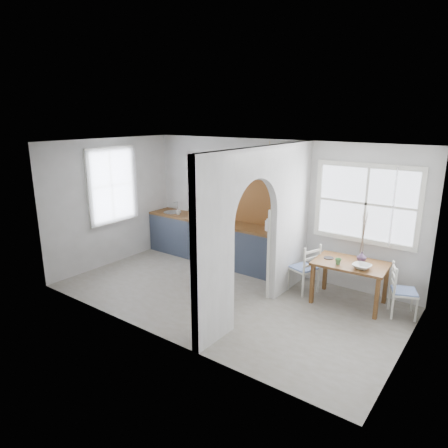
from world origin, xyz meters
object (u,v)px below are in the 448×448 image
Objects in this scene: kettle at (269,225)px; vase at (362,257)px; chair_right at (404,291)px; dining_table at (349,283)px; chair_left at (304,267)px.

vase is at bearing -16.09° from kettle.
vase is at bearing 61.59° from chair_right.
dining_table is 0.84m from chair_right.
chair_right is at bearing -6.36° from vase.
chair_right reaches higher than dining_table.
dining_table is at bearing 110.80° from chair_left.
kettle is 1.39× the size of vase.
chair_left is 1.65m from chair_right.
dining_table is 0.82m from chair_left.
chair_left reaches higher than chair_right.
kettle reaches higher than chair_left.
dining_table is at bearing -127.57° from vase.
dining_table is 6.99× the size of vase.
chair_right is at bearing 112.82° from chair_left.
chair_left is 1.08× the size of chair_right.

